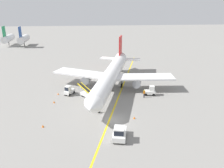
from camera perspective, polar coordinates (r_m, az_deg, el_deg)
The scene contains 15 objects.
ground_plane at distance 39.12m, azimuth 0.59°, elevation -9.09°, with size 300.00×300.00×0.00m, color gray.
taxi_line_yellow at distance 43.55m, azimuth 0.66°, elevation -5.81°, with size 0.30×80.00×0.01m, color yellow.
airliner at distance 50.96m, azimuth -0.17°, elevation 2.36°, with size 27.84×34.77×10.10m.
pushback_tug at distance 33.83m, azimuth 1.91°, elevation -12.34°, with size 2.57×3.90×2.20m.
baggage_tug_near_wing at distance 49.09m, azimuth 9.75°, elevation -1.78°, with size 2.61×1.76×2.10m.
baggage_tug_by_cargo_door at distance 49.47m, azimuth -10.90°, elevation -1.68°, with size 2.31×2.73×2.10m.
belt_loader_forward_hold at distance 47.56m, azimuth -6.08°, elevation -2.54°, with size 4.15×4.65×2.59m.
ground_crew_marshaller at distance 47.71m, azimuth 8.15°, elevation -2.38°, with size 0.36×0.24×1.70m.
safety_cone_nose_left at distance 46.51m, azimuth -14.52°, elevation -4.42°, with size 0.36×0.36×0.44m, color orange.
safety_cone_nose_right at distance 39.54m, azimuth 5.66°, elevation -8.49°, with size 0.36×0.36×0.44m, color orange.
safety_cone_wingtip_left at distance 38.63m, azimuth -17.16°, elevation -10.15°, with size 0.36×0.36×0.44m, color orange.
safety_cone_wingtip_right at distance 50.24m, azimuth -13.52°, elevation -2.41°, with size 0.36×0.36×0.44m, color orange.
safety_cone_tail_area at distance 58.12m, azimuth 7.95°, elevation 1.17°, with size 0.36×0.36×0.44m, color orange.
distant_aircraft_far_left at distance 112.44m, azimuth -24.92°, elevation 10.50°, with size 3.00×10.10×8.80m.
distant_aircraft_mid_left at distance 108.09m, azimuth -21.57°, elevation 10.63°, with size 3.00×10.10×8.80m.
Camera 1 is at (-3.28, -33.81, 19.40)m, focal length 36.01 mm.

